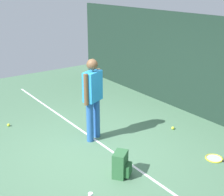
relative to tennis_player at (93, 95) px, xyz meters
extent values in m
plane|color=#4C7556|center=(0.44, -0.25, -0.97)|extent=(12.00, 12.00, 0.00)
cube|color=#192D23|center=(0.44, 2.75, 0.23)|extent=(10.00, 0.10, 2.40)
cube|color=white|center=(0.44, -0.01, -0.96)|extent=(9.00, 0.05, 0.00)
cylinder|color=#2659A5|center=(-0.05, 0.11, -0.54)|extent=(0.14, 0.14, 0.85)
cylinder|color=#2659A5|center=(0.05, -0.11, -0.54)|extent=(0.14, 0.14, 0.85)
cube|color=#268CD8|center=(0.00, 0.00, 0.18)|extent=(0.36, 0.45, 0.60)
sphere|color=brown|center=(0.00, 0.00, 0.62)|extent=(0.22, 0.22, 0.22)
cylinder|color=brown|center=(-0.09, 0.20, 0.17)|extent=(0.09, 0.09, 0.62)
cylinder|color=brown|center=(0.09, -0.20, 0.17)|extent=(0.09, 0.09, 0.62)
torus|color=gold|center=(2.00, 1.37, -0.95)|extent=(0.41, 0.41, 0.02)
cylinder|color=#B2B2B2|center=(2.00, 1.37, -0.95)|extent=(0.35, 0.35, 0.00)
cube|color=#2D6038|center=(1.41, -0.38, -0.75)|extent=(0.34, 0.36, 0.44)
cube|color=#23562D|center=(1.53, -0.29, -0.83)|extent=(0.19, 0.22, 0.20)
sphere|color=#CCE033|center=(0.65, 1.67, -0.93)|extent=(0.07, 0.07, 0.07)
sphere|color=#CCE033|center=(-1.64, -1.24, -0.93)|extent=(0.07, 0.07, 0.07)
camera|label=1|loc=(5.17, -3.24, 2.15)|focal=52.02mm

